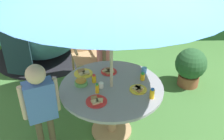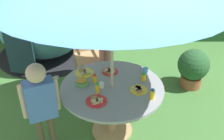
{
  "view_description": "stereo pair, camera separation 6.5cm",
  "coord_description": "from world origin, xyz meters",
  "px_view_note": "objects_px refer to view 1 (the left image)",
  "views": [
    {
      "loc": [
        -0.06,
        -2.68,
        2.63
      ],
      "look_at": [
        0.01,
        -0.02,
        0.99
      ],
      "focal_mm": 42.69,
      "sensor_mm": 36.0,
      "label": 1
    },
    {
      "loc": [
        0.0,
        -2.68,
        2.63
      ],
      "look_at": [
        0.01,
        -0.02,
        0.99
      ],
      "focal_mm": 42.69,
      "sensor_mm": 36.0,
      "label": 2
    }
  ],
  "objects_px": {
    "plate_center_back": "(138,89)",
    "potted_plant": "(191,66)",
    "plate_far_right": "(83,73)",
    "garden_table": "(111,96)",
    "plate_near_right": "(109,71)",
    "juice_bottle_center_front": "(94,79)",
    "snack_bowl": "(81,82)",
    "dome_tent": "(40,13)",
    "juice_bottle_mid_right": "(152,94)",
    "cup_near": "(144,70)",
    "wooden_chair": "(86,50)",
    "juice_bottle_mid_left": "(143,77)",
    "juice_bottle_near_left": "(97,89)",
    "child_in_pink_shirt": "(103,48)",
    "child_in_blue_shirt": "(40,101)",
    "cup_far": "(101,85)",
    "plate_far_left": "(96,101)"
  },
  "relations": [
    {
      "from": "dome_tent",
      "to": "child_in_pink_shirt",
      "type": "bearing_deg",
      "value": -32.34
    },
    {
      "from": "plate_near_right",
      "to": "juice_bottle_near_left",
      "type": "relative_size",
      "value": 1.68
    },
    {
      "from": "garden_table",
      "to": "juice_bottle_mid_left",
      "type": "xyz_separation_m",
      "value": [
        0.4,
        0.14,
        0.2
      ]
    },
    {
      "from": "plate_far_right",
      "to": "juice_bottle_mid_right",
      "type": "relative_size",
      "value": 1.85
    },
    {
      "from": "plate_near_right",
      "to": "juice_bottle_mid_right",
      "type": "bearing_deg",
      "value": -49.7
    },
    {
      "from": "cup_far",
      "to": "garden_table",
      "type": "bearing_deg",
      "value": 9.32
    },
    {
      "from": "snack_bowl",
      "to": "plate_far_right",
      "type": "relative_size",
      "value": 0.65
    },
    {
      "from": "juice_bottle_center_front",
      "to": "dome_tent",
      "type": "bearing_deg",
      "value": 117.03
    },
    {
      "from": "juice_bottle_mid_left",
      "to": "cup_far",
      "type": "bearing_deg",
      "value": -163.26
    },
    {
      "from": "plate_center_back",
      "to": "snack_bowl",
      "type": "bearing_deg",
      "value": 169.16
    },
    {
      "from": "garden_table",
      "to": "child_in_blue_shirt",
      "type": "height_order",
      "value": "child_in_blue_shirt"
    },
    {
      "from": "juice_bottle_mid_right",
      "to": "cup_near",
      "type": "relative_size",
      "value": 1.9
    },
    {
      "from": "juice_bottle_near_left",
      "to": "garden_table",
      "type": "bearing_deg",
      "value": 35.84
    },
    {
      "from": "juice_bottle_mid_left",
      "to": "juice_bottle_mid_right",
      "type": "xyz_separation_m",
      "value": [
        0.06,
        -0.38,
        0.01
      ]
    },
    {
      "from": "dome_tent",
      "to": "plate_near_right",
      "type": "bearing_deg",
      "value": -41.99
    },
    {
      "from": "child_in_blue_shirt",
      "to": "child_in_pink_shirt",
      "type": "bearing_deg",
      "value": 39.45
    },
    {
      "from": "juice_bottle_near_left",
      "to": "plate_far_left",
      "type": "bearing_deg",
      "value": -91.93
    },
    {
      "from": "child_in_blue_shirt",
      "to": "plate_far_right",
      "type": "bearing_deg",
      "value": 32.89
    },
    {
      "from": "dome_tent",
      "to": "plate_center_back",
      "type": "bearing_deg",
      "value": -40.78
    },
    {
      "from": "dome_tent",
      "to": "plate_near_right",
      "type": "xyz_separation_m",
      "value": [
        1.29,
        -1.94,
        -0.12
      ]
    },
    {
      "from": "juice_bottle_center_front",
      "to": "cup_far",
      "type": "distance_m",
      "value": 0.15
    },
    {
      "from": "dome_tent",
      "to": "juice_bottle_near_left",
      "type": "height_order",
      "value": "dome_tent"
    },
    {
      "from": "wooden_chair",
      "to": "snack_bowl",
      "type": "xyz_separation_m",
      "value": [
        0.02,
        -1.25,
        0.21
      ]
    },
    {
      "from": "potted_plant",
      "to": "plate_far_right",
      "type": "bearing_deg",
      "value": -155.36
    },
    {
      "from": "garden_table",
      "to": "snack_bowl",
      "type": "height_order",
      "value": "snack_bowl"
    },
    {
      "from": "garden_table",
      "to": "juice_bottle_mid_left",
      "type": "bearing_deg",
      "value": 18.98
    },
    {
      "from": "juice_bottle_center_front",
      "to": "juice_bottle_mid_right",
      "type": "relative_size",
      "value": 0.83
    },
    {
      "from": "plate_center_back",
      "to": "cup_far",
      "type": "relative_size",
      "value": 3.09
    },
    {
      "from": "snack_bowl",
      "to": "juice_bottle_center_front",
      "type": "height_order",
      "value": "juice_bottle_center_front"
    },
    {
      "from": "potted_plant",
      "to": "juice_bottle_near_left",
      "type": "height_order",
      "value": "juice_bottle_near_left"
    },
    {
      "from": "juice_bottle_near_left",
      "to": "wooden_chair",
      "type": "bearing_deg",
      "value": 99.03
    },
    {
      "from": "juice_bottle_center_front",
      "to": "juice_bottle_mid_left",
      "type": "xyz_separation_m",
      "value": [
        0.61,
        0.04,
        -0.0
      ]
    },
    {
      "from": "child_in_pink_shirt",
      "to": "child_in_blue_shirt",
      "type": "height_order",
      "value": "child_in_blue_shirt"
    },
    {
      "from": "snack_bowl",
      "to": "cup_far",
      "type": "height_order",
      "value": "snack_bowl"
    },
    {
      "from": "juice_bottle_center_front",
      "to": "juice_bottle_mid_right",
      "type": "xyz_separation_m",
      "value": [
        0.68,
        -0.35,
        0.01
      ]
    },
    {
      "from": "plate_center_back",
      "to": "potted_plant",
      "type": "bearing_deg",
      "value": 48.72
    },
    {
      "from": "plate_far_left",
      "to": "snack_bowl",
      "type": "bearing_deg",
      "value": 119.55
    },
    {
      "from": "cup_far",
      "to": "snack_bowl",
      "type": "bearing_deg",
      "value": 164.13
    },
    {
      "from": "child_in_blue_shirt",
      "to": "cup_far",
      "type": "height_order",
      "value": "child_in_blue_shirt"
    },
    {
      "from": "wooden_chair",
      "to": "juice_bottle_mid_right",
      "type": "distance_m",
      "value": 1.79
    },
    {
      "from": "plate_near_right",
      "to": "juice_bottle_center_front",
      "type": "bearing_deg",
      "value": -129.58
    },
    {
      "from": "wooden_chair",
      "to": "cup_near",
      "type": "distance_m",
      "value": 1.31
    },
    {
      "from": "potted_plant",
      "to": "plate_far_right",
      "type": "distance_m",
      "value": 1.91
    },
    {
      "from": "plate_center_back",
      "to": "cup_near",
      "type": "xyz_separation_m",
      "value": [
        0.12,
        0.4,
        0.02
      ]
    },
    {
      "from": "juice_bottle_center_front",
      "to": "potted_plant",
      "type": "bearing_deg",
      "value": 32.18
    },
    {
      "from": "garden_table",
      "to": "child_in_blue_shirt",
      "type": "distance_m",
      "value": 0.89
    },
    {
      "from": "garden_table",
      "to": "plate_center_back",
      "type": "height_order",
      "value": "plate_center_back"
    },
    {
      "from": "cup_near",
      "to": "plate_far_left",
      "type": "bearing_deg",
      "value": -135.15
    },
    {
      "from": "plate_far_right",
      "to": "cup_near",
      "type": "relative_size",
      "value": 3.51
    },
    {
      "from": "child_in_pink_shirt",
      "to": "potted_plant",
      "type": "bearing_deg",
      "value": 87.42
    }
  ]
}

